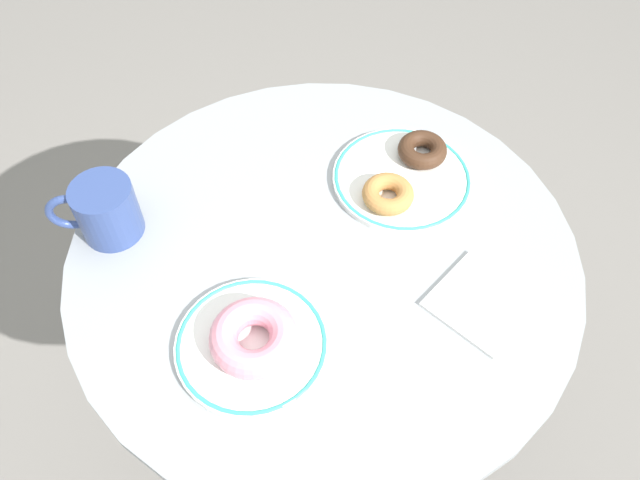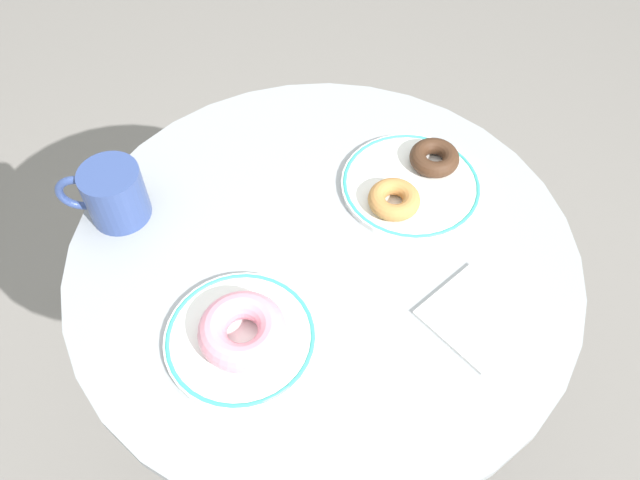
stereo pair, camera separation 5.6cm
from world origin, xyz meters
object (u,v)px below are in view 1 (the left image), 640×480
at_px(plate_right, 402,178).
at_px(donut_old_fashioned, 388,194).
at_px(plate_left, 252,344).
at_px(donut_chocolate, 422,150).
at_px(paper_napkin, 481,302).
at_px(donut_pink_frosted, 251,336).
at_px(cafe_table, 323,328).
at_px(coffee_mug, 105,210).

bearing_deg(plate_right, donut_old_fashioned, -178.91).
xyz_separation_m(plate_left, donut_chocolate, (0.42, -0.05, 0.02)).
height_order(plate_right, paper_napkin, plate_right).
distance_m(plate_right, donut_old_fashioned, 0.06).
bearing_deg(plate_left, donut_old_fashioned, -8.66).
bearing_deg(plate_right, donut_chocolate, -8.13).
distance_m(plate_right, donut_pink_frosted, 0.37).
height_order(plate_left, donut_chocolate, donut_chocolate).
bearing_deg(plate_right, paper_napkin, -128.24).
xyz_separation_m(plate_right, donut_chocolate, (0.06, -0.01, 0.02)).
relative_size(donut_old_fashioned, paper_napkin, 0.65).
height_order(cafe_table, donut_pink_frosted, donut_pink_frosted).
bearing_deg(cafe_table, donut_chocolate, -11.47).
relative_size(plate_left, donut_pink_frosted, 1.75).
distance_m(plate_right, donut_chocolate, 0.06).
bearing_deg(coffee_mug, plate_right, -47.87).
bearing_deg(coffee_mug, donut_old_fashioned, -53.66).
height_order(donut_pink_frosted, donut_chocolate, donut_pink_frosted).
distance_m(plate_left, donut_pink_frosted, 0.02).
height_order(donut_chocolate, donut_old_fashioned, same).
height_order(plate_right, coffee_mug, coffee_mug).
distance_m(plate_left, plate_right, 0.37).
relative_size(plate_right, paper_napkin, 1.81).
bearing_deg(cafe_table, donut_pink_frosted, 178.48).
height_order(donut_chocolate, coffee_mug, coffee_mug).
relative_size(plate_left, coffee_mug, 1.75).
height_order(cafe_table, plate_left, plate_left).
relative_size(cafe_table, donut_chocolate, 9.59).
bearing_deg(donut_old_fashioned, coffee_mug, 126.34).
relative_size(plate_left, paper_napkin, 1.67).
height_order(donut_chocolate, paper_napkin, donut_chocolate).
xyz_separation_m(donut_pink_frosted, paper_napkin, (0.21, -0.24, -0.03)).
height_order(plate_right, donut_chocolate, donut_chocolate).
bearing_deg(donut_chocolate, cafe_table, 168.53).
bearing_deg(cafe_table, paper_napkin, -82.60).
xyz_separation_m(plate_right, donut_pink_frosted, (-0.36, 0.05, 0.02)).
xyz_separation_m(plate_left, coffee_mug, (0.06, 0.29, 0.04)).
xyz_separation_m(donut_chocolate, paper_napkin, (-0.21, -0.19, -0.02)).
height_order(donut_pink_frosted, donut_old_fashioned, donut_pink_frosted).
xyz_separation_m(cafe_table, plate_right, (0.18, -0.04, 0.24)).
bearing_deg(donut_chocolate, paper_napkin, -138.27).
distance_m(cafe_table, coffee_mug, 0.42).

